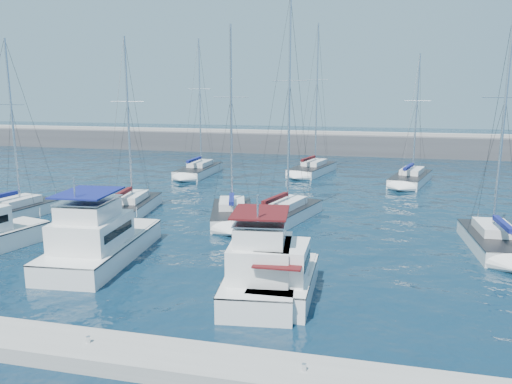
% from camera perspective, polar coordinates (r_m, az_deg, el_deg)
% --- Properties ---
extents(ground, '(220.00, 220.00, 0.00)m').
position_cam_1_polar(ground, '(29.47, -7.11, -7.79)').
color(ground, black).
rests_on(ground, ground).
extents(breakwater, '(160.00, 6.00, 4.45)m').
position_cam_1_polar(breakwater, '(79.08, 6.23, 5.23)').
color(breakwater, '#424244').
rests_on(breakwater, ground).
extents(dock, '(40.00, 2.20, 0.60)m').
position_cam_1_polar(dock, '(20.31, -18.54, -16.75)').
color(dock, gray).
rests_on(dock, ground).
extents(dock_cleat_centre, '(0.16, 0.16, 0.25)m').
position_cam_1_polar(dock_cleat_centre, '(20.11, -18.62, -15.68)').
color(dock_cleat_centre, silver).
rests_on(dock_cleat_centre, dock).
extents(dock_cleat_near_stbd, '(0.16, 0.16, 0.25)m').
position_cam_1_polar(dock_cleat_near_stbd, '(17.58, 5.51, -19.30)').
color(dock_cleat_near_stbd, silver).
rests_on(dock_cleat_near_stbd, dock).
extents(motor_yacht_port_inner, '(4.54, 9.82, 4.69)m').
position_cam_1_polar(motor_yacht_port_inner, '(30.17, -17.53, -5.53)').
color(motor_yacht_port_inner, silver).
rests_on(motor_yacht_port_inner, ground).
extents(motor_yacht_stbd_inner, '(4.27, 8.31, 4.69)m').
position_cam_1_polar(motor_yacht_stbd_inner, '(24.47, 0.71, -8.99)').
color(motor_yacht_stbd_inner, silver).
rests_on(motor_yacht_stbd_inner, ground).
extents(motor_yacht_stbd_outer, '(2.83, 5.96, 3.20)m').
position_cam_1_polar(motor_yacht_stbd_outer, '(24.07, 3.25, -9.85)').
color(motor_yacht_stbd_outer, white).
rests_on(motor_yacht_stbd_outer, ground).
extents(sailboat_mid_a, '(4.29, 7.70, 13.82)m').
position_cam_1_polar(sailboat_mid_a, '(42.87, -25.96, -2.01)').
color(sailboat_mid_a, silver).
rests_on(sailboat_mid_a, ground).
extents(sailboat_mid_b, '(4.09, 8.43, 14.11)m').
position_cam_1_polar(sailboat_mid_b, '(41.23, -14.28, -1.69)').
color(sailboat_mid_b, white).
rests_on(sailboat_mid_b, ground).
extents(sailboat_mid_c, '(4.75, 7.63, 14.72)m').
position_cam_1_polar(sailboat_mid_c, '(37.79, -2.77, -2.50)').
color(sailboat_mid_c, silver).
rests_on(sailboat_mid_c, ground).
extents(sailboat_mid_d, '(5.26, 8.74, 16.71)m').
position_cam_1_polar(sailboat_mid_d, '(38.04, 3.14, -2.40)').
color(sailboat_mid_d, white).
rests_on(sailboat_mid_d, ground).
extents(sailboat_mid_e, '(3.49, 7.55, 14.88)m').
position_cam_1_polar(sailboat_mid_e, '(34.49, 25.65, -5.06)').
color(sailboat_mid_e, silver).
rests_on(sailboat_mid_e, ground).
extents(sailboat_back_a, '(3.19, 8.73, 15.77)m').
position_cam_1_polar(sailboat_back_a, '(58.67, -6.55, 2.50)').
color(sailboat_back_a, silver).
rests_on(sailboat_back_a, ground).
extents(sailboat_back_b, '(5.12, 9.22, 17.52)m').
position_cam_1_polar(sailboat_back_b, '(59.52, 6.48, 2.65)').
color(sailboat_back_b, white).
rests_on(sailboat_back_b, ground).
extents(sailboat_back_c, '(5.17, 9.32, 13.76)m').
position_cam_1_polar(sailboat_back_c, '(55.51, 17.26, 1.50)').
color(sailboat_back_c, white).
rests_on(sailboat_back_c, ground).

